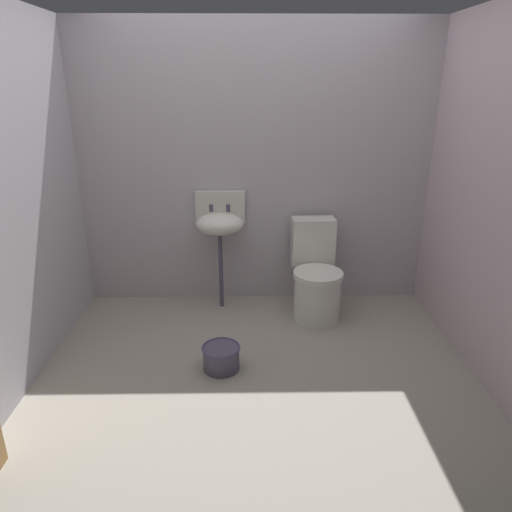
# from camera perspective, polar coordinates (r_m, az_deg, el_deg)

# --- Properties ---
(ground_plane) EXTENTS (3.34, 2.57, 0.08)m
(ground_plane) POSITION_cam_1_polar(r_m,az_deg,el_deg) (3.40, 0.07, -13.41)
(ground_plane) COLOR gray
(wall_back) EXTENTS (3.34, 0.10, 2.33)m
(wall_back) POSITION_cam_1_polar(r_m,az_deg,el_deg) (4.01, -0.19, 10.61)
(wall_back) COLOR #B0A7AE
(wall_back) RESTS_ON ground
(wall_left) EXTENTS (0.10, 2.37, 2.33)m
(wall_left) POSITION_cam_1_polar(r_m,az_deg,el_deg) (3.34, -27.21, 6.29)
(wall_left) COLOR #AFACB4
(wall_left) RESTS_ON ground
(wall_right) EXTENTS (0.10, 2.37, 2.33)m
(wall_right) POSITION_cam_1_polar(r_m,az_deg,el_deg) (3.38, 26.94, 6.49)
(wall_right) COLOR #B7A1AB
(wall_right) RESTS_ON ground
(toilet_near_wall) EXTENTS (0.41, 0.60, 0.78)m
(toilet_near_wall) POSITION_cam_1_polar(r_m,az_deg,el_deg) (3.91, 7.30, -2.77)
(toilet_near_wall) COLOR silver
(toilet_near_wall) RESTS_ON ground
(sink) EXTENTS (0.42, 0.35, 0.99)m
(sink) POSITION_cam_1_polar(r_m,az_deg,el_deg) (3.90, -4.43, 4.09)
(sink) COLOR #49475A
(sink) RESTS_ON ground
(bucket) EXTENTS (0.26, 0.26, 0.17)m
(bucket) POSITION_cam_1_polar(r_m,az_deg,el_deg) (3.28, -4.26, -12.16)
(bucket) COLOR #49475A
(bucket) RESTS_ON ground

